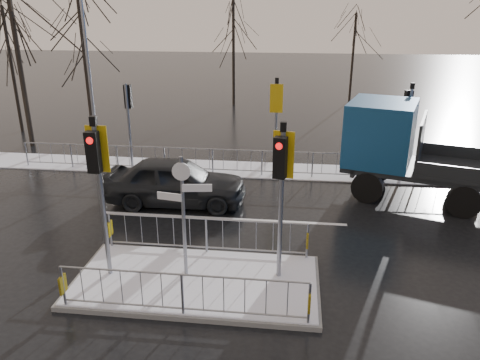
# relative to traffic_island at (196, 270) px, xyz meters

# --- Properties ---
(ground) EXTENTS (120.00, 120.00, 0.00)m
(ground) POSITION_rel_traffic_island_xyz_m (0.01, -0.01, -0.39)
(ground) COLOR black
(ground) RESTS_ON ground
(snow_verge) EXTENTS (30.00, 2.00, 0.04)m
(snow_verge) POSITION_rel_traffic_island_xyz_m (0.01, 8.59, -0.37)
(snow_verge) COLOR white
(snow_verge) RESTS_ON ground
(lane_markings) EXTENTS (8.00, 11.38, 0.01)m
(lane_markings) POSITION_rel_traffic_island_xyz_m (0.01, -0.34, -0.39)
(lane_markings) COLOR silver
(lane_markings) RESTS_ON ground
(traffic_island) EXTENTS (6.00, 3.04, 4.15)m
(traffic_island) POSITION_rel_traffic_island_xyz_m (0.00, 0.00, 0.00)
(traffic_island) COLOR #61605C
(traffic_island) RESTS_ON ground
(far_kerb_fixtures) EXTENTS (18.00, 0.65, 3.83)m
(far_kerb_fixtures) POSITION_rel_traffic_island_xyz_m (0.31, 8.08, 0.63)
(far_kerb_fixtures) COLOR gray
(far_kerb_fixtures) RESTS_ON ground
(car_far_lane) EXTENTS (4.81, 2.01, 1.63)m
(car_far_lane) POSITION_rel_traffic_island_xyz_m (-1.69, 4.83, 0.42)
(car_far_lane) COLOR black
(car_far_lane) RESTS_ON ground
(flatbed_truck) EXTENTS (7.64, 4.61, 3.33)m
(flatbed_truck) POSITION_rel_traffic_island_xyz_m (6.26, 6.51, 1.38)
(flatbed_truck) COLOR black
(flatbed_truck) RESTS_ON ground
(tree_near_a) EXTENTS (4.75, 4.75, 8.97)m
(tree_near_a) POSITION_rel_traffic_island_xyz_m (-10.49, 10.99, 5.72)
(tree_near_a) COLOR black
(tree_near_a) RESTS_ON ground
(tree_near_b) EXTENTS (4.00, 4.00, 7.55)m
(tree_near_b) POSITION_rel_traffic_island_xyz_m (-7.99, 12.49, 4.76)
(tree_near_b) COLOR black
(tree_near_b) RESTS_ON ground
(tree_near_c) EXTENTS (3.50, 3.50, 6.61)m
(tree_near_c) POSITION_rel_traffic_island_xyz_m (-12.49, 13.49, 4.11)
(tree_near_c) COLOR black
(tree_near_c) RESTS_ON ground
(tree_far_a) EXTENTS (3.75, 3.75, 7.08)m
(tree_far_a) POSITION_rel_traffic_island_xyz_m (-1.99, 21.99, 4.43)
(tree_far_a) COLOR black
(tree_far_a) RESTS_ON ground
(tree_far_b) EXTENTS (3.25, 3.25, 6.14)m
(tree_far_b) POSITION_rel_traffic_island_xyz_m (6.01, 23.99, 3.79)
(tree_far_b) COLOR black
(tree_far_b) RESTS_ON ground
(street_lamp_left) EXTENTS (1.25, 0.18, 8.20)m
(street_lamp_left) POSITION_rel_traffic_island_xyz_m (-6.42, 9.49, 4.10)
(street_lamp_left) COLOR gray
(street_lamp_left) RESTS_ON ground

